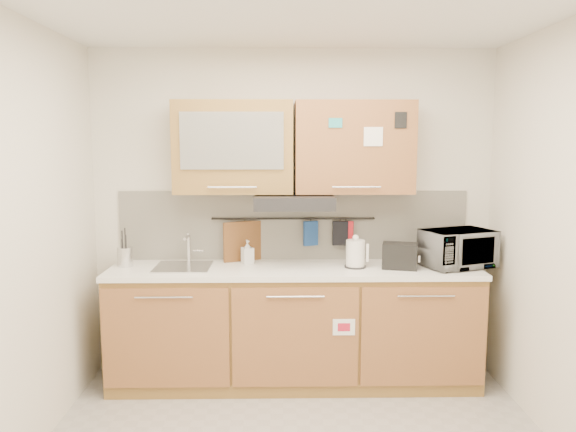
{
  "coord_description": "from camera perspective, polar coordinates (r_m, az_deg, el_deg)",
  "views": [
    {
      "loc": [
        -0.12,
        -3.01,
        1.88
      ],
      "look_at": [
        -0.05,
        1.05,
        1.33
      ],
      "focal_mm": 35.0,
      "sensor_mm": 36.0,
      "label": 1
    }
  ],
  "objects": [
    {
      "name": "utensil_rail",
      "position": [
        4.5,
        0.54,
        -0.26
      ],
      "size": [
        1.3,
        0.02,
        0.02
      ],
      "primitive_type": "cylinder",
      "rotation": [
        0.0,
        1.57,
        0.0
      ],
      "color": "black",
      "rests_on": "backsplash"
    },
    {
      "name": "microwave",
      "position": [
        4.48,
        16.84,
        -3.18
      ],
      "size": [
        0.61,
        0.51,
        0.28
      ],
      "primitive_type": "imported",
      "rotation": [
        0.0,
        0.0,
        0.37
      ],
      "color": "#999999",
      "rests_on": "countertop"
    },
    {
      "name": "ceiling",
      "position": [
        3.09,
        1.34,
        21.11
      ],
      "size": [
        3.2,
        3.2,
        0.0
      ],
      "primitive_type": "plane",
      "rotation": [
        3.14,
        0.0,
        0.0
      ],
      "color": "white",
      "rests_on": "wall_back"
    },
    {
      "name": "range_hood",
      "position": [
        4.28,
        0.62,
        1.49
      ],
      "size": [
        0.6,
        0.46,
        0.1
      ],
      "primitive_type": "cube",
      "color": "black",
      "rests_on": "upper_cabinets"
    },
    {
      "name": "upper_cabinets",
      "position": [
        4.33,
        0.53,
        7.0
      ],
      "size": [
        1.82,
        0.37,
        0.7
      ],
      "color": "olive",
      "rests_on": "wall_back"
    },
    {
      "name": "soap_bottle",
      "position": [
        4.44,
        -4.14,
        -3.63
      ],
      "size": [
        0.11,
        0.11,
        0.19
      ],
      "primitive_type": "imported",
      "rotation": [
        0.0,
        0.0,
        0.41
      ],
      "color": "#999999",
      "rests_on": "countertop"
    },
    {
      "name": "utensil_crock",
      "position": [
        4.5,
        -16.22,
        -3.97
      ],
      "size": [
        0.16,
        0.16,
        0.3
      ],
      "rotation": [
        0.0,
        0.0,
        -0.39
      ],
      "color": "silver",
      "rests_on": "countertop"
    },
    {
      "name": "countertop",
      "position": [
        4.31,
        0.63,
        -5.49
      ],
      "size": [
        2.82,
        0.62,
        0.04
      ],
      "primitive_type": "cube",
      "color": "white",
      "rests_on": "base_cabinet"
    },
    {
      "name": "wall_left",
      "position": [
        3.4,
        -26.82,
        -2.99
      ],
      "size": [
        0.0,
        3.0,
        3.0
      ],
      "primitive_type": "plane",
      "rotation": [
        1.57,
        0.0,
        1.57
      ],
      "color": "silver",
      "rests_on": "ground"
    },
    {
      "name": "pot_holder",
      "position": [
        4.53,
        5.91,
        -1.44
      ],
      "size": [
        0.12,
        0.05,
        0.15
      ],
      "primitive_type": "cube",
      "rotation": [
        0.0,
        0.0,
        -0.28
      ],
      "color": "red",
      "rests_on": "utensil_rail"
    },
    {
      "name": "oven_mitt",
      "position": [
        4.51,
        2.32,
        -1.78
      ],
      "size": [
        0.12,
        0.07,
        0.2
      ],
      "primitive_type": "cube",
      "rotation": [
        0.0,
        0.0,
        0.4
      ],
      "color": "navy",
      "rests_on": "utensil_rail"
    },
    {
      "name": "dark_pouch",
      "position": [
        4.53,
        5.33,
        -1.75
      ],
      "size": [
        0.13,
        0.04,
        0.2
      ],
      "primitive_type": "cube",
      "rotation": [
        0.0,
        0.0,
        -0.04
      ],
      "color": "black",
      "rests_on": "utensil_rail"
    },
    {
      "name": "wall_back",
      "position": [
        4.55,
        0.53,
        0.32
      ],
      "size": [
        3.2,
        0.0,
        3.2
      ],
      "primitive_type": "plane",
      "rotation": [
        1.57,
        0.0,
        0.0
      ],
      "color": "silver",
      "rests_on": "ground"
    },
    {
      "name": "base_cabinet",
      "position": [
        4.45,
        0.62,
        -11.69
      ],
      "size": [
        2.8,
        0.64,
        0.88
      ],
      "color": "olive",
      "rests_on": "floor"
    },
    {
      "name": "kettle",
      "position": [
        4.31,
        6.87,
        -3.9
      ],
      "size": [
        0.18,
        0.16,
        0.25
      ],
      "rotation": [
        0.0,
        0.0,
        -0.05
      ],
      "color": "silver",
      "rests_on": "countertop"
    },
    {
      "name": "cutting_board",
      "position": [
        4.53,
        -4.4,
        -3.31
      ],
      "size": [
        0.34,
        0.17,
        0.44
      ],
      "primitive_type": "cube",
      "rotation": [
        0.0,
        0.0,
        0.42
      ],
      "color": "brown",
      "rests_on": "utensil_rail"
    },
    {
      "name": "sink",
      "position": [
        4.38,
        -10.58,
        -5.07
      ],
      "size": [
        0.42,
        0.4,
        0.26
      ],
      "color": "silver",
      "rests_on": "countertop"
    },
    {
      "name": "backsplash",
      "position": [
        4.55,
        0.53,
        -0.95
      ],
      "size": [
        2.8,
        0.02,
        0.56
      ],
      "primitive_type": "cube",
      "color": "silver",
      "rests_on": "countertop"
    },
    {
      "name": "toaster",
      "position": [
        4.32,
        11.29,
        -3.97
      ],
      "size": [
        0.29,
        0.21,
        0.2
      ],
      "rotation": [
        0.0,
        0.0,
        -0.24
      ],
      "color": "black",
      "rests_on": "countertop"
    }
  ]
}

